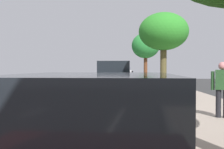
{
  "coord_description": "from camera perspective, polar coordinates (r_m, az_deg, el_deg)",
  "views": [
    {
      "loc": [
        1.34,
        -11.21,
        1.58
      ],
      "look_at": [
        0.55,
        8.15,
        1.12
      ],
      "focal_mm": 44.87,
      "sensor_mm": 36.0,
      "label": 1
    }
  ],
  "objects": [
    {
      "name": "ground",
      "position": [
        11.4,
        -4.48,
        -6.61
      ],
      "size": [
        59.16,
        59.16,
        0.0
      ],
      "primitive_type": "plane",
      "color": "#343434"
    },
    {
      "name": "sidewalk",
      "position": [
        11.61,
        15.55,
        -6.12
      ],
      "size": [
        3.85,
        36.97,
        0.15
      ],
      "primitive_type": "cube",
      "color": "#A69486",
      "rests_on": "ground"
    },
    {
      "name": "curb_edge",
      "position": [
        11.33,
        5.55,
        -6.27
      ],
      "size": [
        0.16,
        36.97,
        0.15
      ],
      "primitive_type": "cube",
      "color": "gray",
      "rests_on": "ground"
    },
    {
      "name": "lane_stripe_centre",
      "position": [
        11.44,
        -18.02,
        -6.62
      ],
      "size": [
        0.14,
        35.8,
        0.01
      ],
      "color": "white",
      "rests_on": "ground"
    },
    {
      "name": "lane_stripe_bike_edge",
      "position": [
        11.35,
        -1.93,
        -6.62
      ],
      "size": [
        0.12,
        36.97,
        0.01
      ],
      "primitive_type": "cube",
      "color": "white",
      "rests_on": "ground"
    },
    {
      "name": "parked_pickup_black_second",
      "position": [
        14.59,
        0.22,
        -1.3
      ],
      "size": [
        2.18,
        5.37,
        1.95
      ],
      "color": "black",
      "rests_on": "ground"
    },
    {
      "name": "parked_suv_green_mid",
      "position": [
        24.33,
        1.5,
        0.06
      ],
      "size": [
        2.11,
        4.77,
        1.99
      ],
      "color": "#1E512D",
      "rests_on": "ground"
    },
    {
      "name": "bicycle_at_curb",
      "position": [
        20.46,
        2.8,
        -1.96
      ],
      "size": [
        1.23,
        1.35,
        0.8
      ],
      "color": "black",
      "rests_on": "ground"
    },
    {
      "name": "cyclist_with_backpack",
      "position": [
        20.0,
        3.45,
        -0.2
      ],
      "size": [
        0.53,
        0.55,
        1.7
      ],
      "color": "#C6B284",
      "rests_on": "ground"
    },
    {
      "name": "street_tree_far_end",
      "position": [
        12.9,
        10.46,
        8.44
      ],
      "size": [
        2.22,
        2.22,
        3.91
      ],
      "color": "brown",
      "rests_on": "sidewalk"
    },
    {
      "name": "street_tree_corner",
      "position": [
        22.95,
        6.86,
        5.77
      ],
      "size": [
        2.26,
        2.26,
        4.26
      ],
      "color": "brown",
      "rests_on": "sidewalk"
    },
    {
      "name": "pedestrian_on_phone",
      "position": [
        8.6,
        21.55,
        -2.26
      ],
      "size": [
        0.6,
        0.33,
        1.6
      ],
      "color": "black",
      "rests_on": "sidewalk"
    },
    {
      "name": "fire_hydrant",
      "position": [
        10.33,
        8.26,
        -4.21
      ],
      "size": [
        0.22,
        0.22,
        0.84
      ],
      "color": "red",
      "rests_on": "sidewalk"
    }
  ]
}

